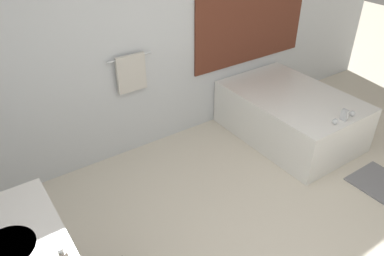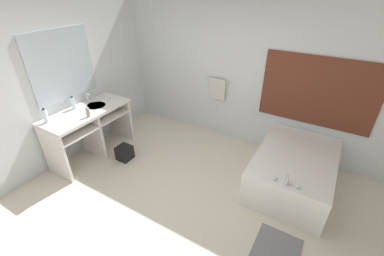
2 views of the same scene
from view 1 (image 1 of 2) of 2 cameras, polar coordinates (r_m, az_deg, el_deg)
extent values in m
cube|color=silver|center=(4.02, -6.30, 14.48)|extent=(7.40, 0.06, 2.70)
cube|color=brown|center=(4.79, 9.19, 16.20)|extent=(1.70, 0.02, 1.10)
cylinder|color=silver|center=(3.91, -9.52, 10.54)|extent=(0.50, 0.02, 0.02)
cube|color=beige|center=(3.97, -9.23, 8.23)|extent=(0.32, 0.04, 0.40)
cylinder|color=white|center=(2.50, -26.07, -17.10)|extent=(0.33, 0.33, 0.15)
cube|color=white|center=(3.12, -26.14, -15.86)|extent=(0.59, 0.04, 0.84)
cylinder|color=beige|center=(2.66, -25.24, -15.88)|extent=(0.13, 0.40, 0.13)
cube|color=white|center=(4.68, 14.64, 1.93)|extent=(1.08, 1.59, 0.57)
ellipsoid|color=white|center=(4.62, 14.86, 3.34)|extent=(0.78, 1.15, 0.30)
cube|color=silver|center=(4.17, 22.22, 1.86)|extent=(0.04, 0.07, 0.12)
sphere|color=silver|center=(4.08, 20.98, 0.94)|extent=(0.06, 0.06, 0.06)
sphere|color=silver|center=(4.29, 23.23, 2.04)|extent=(0.06, 0.06, 0.06)
cylinder|color=silver|center=(2.10, -19.44, -17.11)|extent=(0.03, 0.03, 0.03)
camera|label=2|loc=(3.50, 74.16, 14.01)|focal=24.00mm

